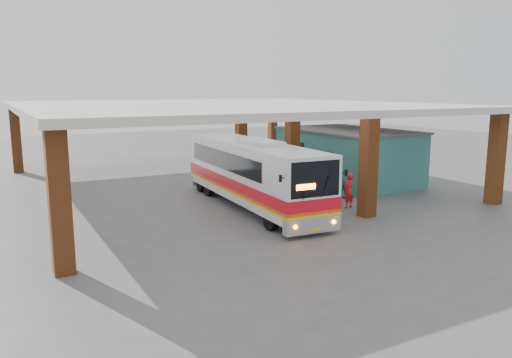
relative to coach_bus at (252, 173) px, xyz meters
The scene contains 8 objects.
ground 1.90m from the coach_bus, 56.18° to the right, with size 90.00×90.00×0.00m, color #515154.
brick_columns 4.65m from the coach_bus, 64.42° to the left, with size 20.10×21.60×4.35m.
canopy_roof 6.45m from the coach_bus, 79.37° to the left, with size 21.00×23.00×0.30m, color beige.
shop_building 8.65m from the coach_bus, 21.42° to the left, with size 5.20×8.20×3.11m.
coach_bus is the anchor object (origin of this frame).
motorcycle 4.61m from the coach_bus, ahead, with size 0.61×1.74×0.92m, color black.
pedestrian 4.53m from the coach_bus, 29.96° to the right, with size 0.59×0.39×1.62m, color red.
red_chair 9.58m from the coach_bus, 53.48° to the left, with size 0.47×0.47×0.79m.
Camera 1 is at (-11.23, -19.16, 5.41)m, focal length 35.00 mm.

